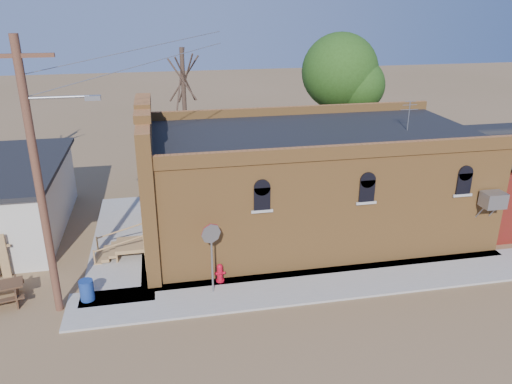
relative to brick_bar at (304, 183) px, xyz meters
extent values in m
plane|color=brown|center=(-1.64, -5.49, -2.34)|extent=(120.00, 120.00, 0.00)
cube|color=#9E9991|center=(-0.14, -4.59, -2.30)|extent=(19.00, 2.20, 0.08)
cube|color=#9E9991|center=(-7.94, 0.51, -2.30)|extent=(2.60, 10.00, 0.08)
cube|color=#A76D33|center=(0.36, 0.01, -0.09)|extent=(14.00, 7.00, 4.50)
cube|color=black|center=(0.36, 0.01, 2.21)|extent=(13.80, 6.80, 0.12)
cube|color=#A76D33|center=(-6.64, 0.01, 0.56)|extent=(0.50, 7.40, 5.80)
cube|color=navy|center=(-6.94, -1.19, 1.66)|extent=(0.08, 1.10, 1.56)
cube|color=gray|center=(6.46, -3.94, 0.26)|extent=(0.85, 0.65, 0.60)
cube|color=#591A0F|center=(9.86, 0.01, -0.74)|extent=(5.00, 6.00, 3.20)
cylinder|color=#4D2D1F|center=(-9.84, -4.29, 2.16)|extent=(0.26, 0.26, 9.00)
cube|color=#4D2D1F|center=(-9.84, -4.29, 6.06)|extent=(2.00, 0.12, 0.12)
cylinder|color=gray|center=(-8.94, -4.29, 4.86)|extent=(1.80, 0.08, 0.08)
cube|color=gray|center=(-7.94, -4.29, 4.81)|extent=(0.45, 0.22, 0.14)
cylinder|color=#4E3A2C|center=(-4.64, 7.51, 1.41)|extent=(0.24, 0.24, 7.50)
cylinder|color=#4E3A2C|center=(4.36, 8.01, 0.81)|extent=(0.28, 0.28, 6.30)
sphere|color=#234513|center=(4.36, 8.01, 3.61)|extent=(4.40, 4.40, 4.40)
cylinder|color=#B60A1F|center=(-4.26, -3.69, -2.23)|extent=(0.34, 0.34, 0.06)
cylinder|color=#B60A1F|center=(-4.26, -3.69, -1.93)|extent=(0.23, 0.23, 0.54)
sphere|color=#B60A1F|center=(-4.26, -3.69, -1.65)|extent=(0.22, 0.22, 0.22)
cylinder|color=#B60A1F|center=(-4.26, -3.83, -1.93)|extent=(0.11, 0.13, 0.10)
cylinder|color=#B60A1F|center=(-4.39, -3.69, -1.93)|extent=(0.13, 0.11, 0.10)
cylinder|color=#B60A1F|center=(-4.12, -3.69, -1.93)|extent=(0.13, 0.11, 0.10)
cylinder|color=gray|center=(-4.59, -4.32, -1.05)|extent=(0.07, 0.07, 2.41)
cylinder|color=gray|center=(-4.59, -4.35, 0.04)|extent=(0.70, 0.26, 0.72)
cylinder|color=#A90923|center=(-4.59, -4.30, 0.04)|extent=(0.70, 0.26, 0.72)
cylinder|color=navy|center=(-8.94, -3.99, -1.88)|extent=(0.57, 0.57, 0.75)
cube|color=#4A2F1D|center=(-11.41, -3.41, -2.01)|extent=(0.36, 1.30, 0.66)
camera|label=1|loc=(-6.08, -19.71, 7.58)|focal=35.00mm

